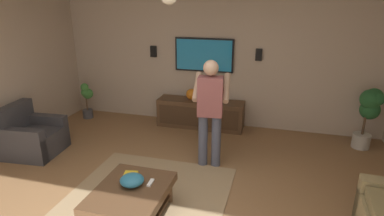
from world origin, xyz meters
name	(u,v)px	position (x,y,z in m)	size (l,w,h in m)	color
wall_back_tv	(216,53)	(3.22, 0.00, 1.44)	(0.10, 6.46, 2.88)	#BCA893
area_rug	(140,207)	(0.12, 0.29, 0.01)	(2.49, 2.04, 0.01)	#9E8460
armchair	(32,137)	(1.03, 2.62, 0.28)	(0.87, 0.88, 0.82)	#38383D
coffee_table	(131,197)	(-0.08, 0.29, 0.30)	(1.00, 0.80, 0.40)	#513823
media_console	(200,114)	(2.89, 0.22, 0.28)	(0.45, 1.70, 0.55)	#513823
tv	(204,55)	(3.13, 0.22, 1.40)	(0.05, 1.15, 0.65)	black
person_standing	(210,108)	(1.43, -0.29, 0.93)	(0.58, 0.58, 1.64)	#4C5166
potted_plant_tall	(370,108)	(2.78, -2.74, 0.70)	(0.40, 0.39, 1.04)	#B7B2A8
potted_plant_short	(87,98)	(2.69, 2.64, 0.45)	(0.27, 0.28, 0.78)	#4C4C51
bowl	(132,180)	(0.01, 0.31, 0.46)	(0.28, 0.28, 0.13)	teal
remote_white	(151,183)	(0.09, 0.11, 0.41)	(0.15, 0.04, 0.02)	white
book	(130,176)	(0.14, 0.41, 0.42)	(0.22, 0.16, 0.04)	gold
vase_round	(192,94)	(2.90, 0.41, 0.66)	(0.22, 0.22, 0.22)	orange
wall_speaker_left	(259,55)	(3.14, -0.82, 1.45)	(0.06, 0.12, 0.22)	black
wall_speaker_right	(154,51)	(3.14, 1.28, 1.43)	(0.06, 0.12, 0.22)	black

